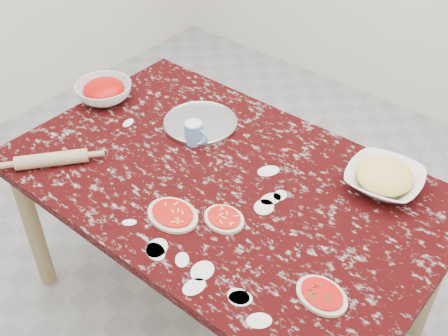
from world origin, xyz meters
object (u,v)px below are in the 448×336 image
(pizza_tray, at_px, (200,123))
(cheese_bowl, at_px, (384,180))
(worktable, at_px, (224,195))
(sauce_bowl, at_px, (104,92))
(flour_mug, at_px, (194,132))
(rolling_pin, at_px, (52,159))

(pizza_tray, height_order, cheese_bowl, cheese_bowl)
(pizza_tray, relative_size, cheese_bowl, 1.11)
(worktable, xyz_separation_m, sauce_bowl, (-0.74, 0.08, 0.12))
(cheese_bowl, bearing_deg, flour_mug, -161.59)
(cheese_bowl, bearing_deg, pizza_tray, -170.32)
(flour_mug, bearing_deg, worktable, -22.64)
(worktable, height_order, flour_mug, flour_mug)
(pizza_tray, bearing_deg, flour_mug, -59.23)
(cheese_bowl, xyz_separation_m, rolling_pin, (-1.01, -0.68, -0.01))
(pizza_tray, xyz_separation_m, flour_mug, (0.06, -0.10, 0.04))
(pizza_tray, height_order, flour_mug, flour_mug)
(sauce_bowl, bearing_deg, cheese_bowl, 11.85)
(flour_mug, height_order, rolling_pin, flour_mug)
(worktable, distance_m, rolling_pin, 0.66)
(worktable, distance_m, pizza_tray, 0.36)
(pizza_tray, distance_m, cheese_bowl, 0.77)
(worktable, xyz_separation_m, pizza_tray, (-0.29, 0.20, 0.09))
(sauce_bowl, xyz_separation_m, flour_mug, (0.51, 0.02, 0.01))
(sauce_bowl, xyz_separation_m, rolling_pin, (0.19, -0.43, -0.01))
(pizza_tray, relative_size, sauce_bowl, 1.23)
(pizza_tray, xyz_separation_m, cheese_bowl, (0.76, 0.13, 0.03))
(sauce_bowl, relative_size, rolling_pin, 0.91)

